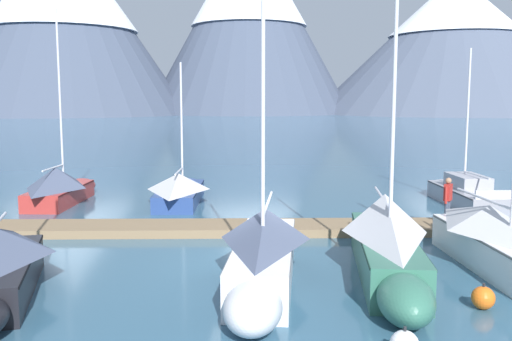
{
  "coord_description": "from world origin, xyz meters",
  "views": [
    {
      "loc": [
        0.57,
        -16.09,
        4.82
      ],
      "look_at": [
        0.0,
        6.0,
        2.0
      ],
      "focal_mm": 39.67,
      "sensor_mm": 36.0,
      "label": 1
    }
  ],
  "objects_px": {
    "sailboat_outer_slip": "(500,243)",
    "person_on_dock": "(448,198)",
    "mooring_buoy_channel_marker": "(483,298)",
    "sailboat_mid_dock_starboard": "(263,252)",
    "sailboat_end_of_dock": "(464,192)",
    "sailboat_nearest_berth": "(61,186)",
    "sailboat_far_berth": "(387,240)",
    "sailboat_mid_dock_port": "(181,188)"
  },
  "relations": [
    {
      "from": "sailboat_mid_dock_starboard",
      "to": "mooring_buoy_channel_marker",
      "type": "bearing_deg",
      "value": -16.48
    },
    {
      "from": "sailboat_mid_dock_starboard",
      "to": "sailboat_far_berth",
      "type": "relative_size",
      "value": 0.91
    },
    {
      "from": "sailboat_mid_dock_starboard",
      "to": "mooring_buoy_channel_marker",
      "type": "height_order",
      "value": "sailboat_mid_dock_starboard"
    },
    {
      "from": "sailboat_far_berth",
      "to": "person_on_dock",
      "type": "distance_m",
      "value": 6.23
    },
    {
      "from": "person_on_dock",
      "to": "sailboat_far_berth",
      "type": "bearing_deg",
      "value": -121.6
    },
    {
      "from": "sailboat_nearest_berth",
      "to": "sailboat_mid_dock_starboard",
      "type": "distance_m",
      "value": 14.93
    },
    {
      "from": "sailboat_end_of_dock",
      "to": "person_on_dock",
      "type": "xyz_separation_m",
      "value": [
        -2.52,
        -5.64,
        0.73
      ]
    },
    {
      "from": "person_on_dock",
      "to": "mooring_buoy_channel_marker",
      "type": "relative_size",
      "value": 2.75
    },
    {
      "from": "sailboat_end_of_dock",
      "to": "sailboat_far_berth",
      "type": "bearing_deg",
      "value": -117.82
    },
    {
      "from": "sailboat_far_berth",
      "to": "sailboat_end_of_dock",
      "type": "bearing_deg",
      "value": 62.18
    },
    {
      "from": "sailboat_mid_dock_starboard",
      "to": "person_on_dock",
      "type": "relative_size",
      "value": 4.98
    },
    {
      "from": "person_on_dock",
      "to": "sailboat_mid_dock_port",
      "type": "bearing_deg",
      "value": 151.72
    },
    {
      "from": "sailboat_far_berth",
      "to": "sailboat_outer_slip",
      "type": "distance_m",
      "value": 3.31
    },
    {
      "from": "sailboat_mid_dock_starboard",
      "to": "mooring_buoy_channel_marker",
      "type": "xyz_separation_m",
      "value": [
        5.08,
        -1.5,
        -0.63
      ]
    },
    {
      "from": "sailboat_mid_dock_port",
      "to": "sailboat_far_berth",
      "type": "xyz_separation_m",
      "value": [
        7.36,
        -11.01,
        0.35
      ]
    },
    {
      "from": "sailboat_nearest_berth",
      "to": "sailboat_outer_slip",
      "type": "distance_m",
      "value": 19.03
    },
    {
      "from": "sailboat_mid_dock_port",
      "to": "sailboat_far_berth",
      "type": "relative_size",
      "value": 0.76
    },
    {
      "from": "sailboat_mid_dock_starboard",
      "to": "sailboat_far_berth",
      "type": "bearing_deg",
      "value": 14.3
    },
    {
      "from": "sailboat_outer_slip",
      "to": "sailboat_end_of_dock",
      "type": "distance_m",
      "value": 10.71
    },
    {
      "from": "mooring_buoy_channel_marker",
      "to": "sailboat_end_of_dock",
      "type": "bearing_deg",
      "value": 73.14
    },
    {
      "from": "sailboat_nearest_berth",
      "to": "sailboat_far_berth",
      "type": "bearing_deg",
      "value": -39.6
    },
    {
      "from": "sailboat_far_berth",
      "to": "mooring_buoy_channel_marker",
      "type": "xyz_separation_m",
      "value": [
        1.75,
        -2.35,
        -0.75
      ]
    },
    {
      "from": "sailboat_mid_dock_port",
      "to": "person_on_dock",
      "type": "relative_size",
      "value": 4.14
    },
    {
      "from": "mooring_buoy_channel_marker",
      "to": "sailboat_outer_slip",
      "type": "bearing_deg",
      "value": 62.35
    },
    {
      "from": "sailboat_outer_slip",
      "to": "person_on_dock",
      "type": "distance_m",
      "value": 4.78
    },
    {
      "from": "sailboat_mid_dock_port",
      "to": "sailboat_outer_slip",
      "type": "xyz_separation_m",
      "value": [
        10.63,
        -10.47,
        0.16
      ]
    },
    {
      "from": "sailboat_mid_dock_port",
      "to": "sailboat_mid_dock_starboard",
      "type": "xyz_separation_m",
      "value": [
        4.03,
        -11.86,
        0.24
      ]
    },
    {
      "from": "sailboat_end_of_dock",
      "to": "sailboat_nearest_berth",
      "type": "bearing_deg",
      "value": -179.08
    },
    {
      "from": "sailboat_far_berth",
      "to": "sailboat_end_of_dock",
      "type": "xyz_separation_m",
      "value": [
        5.78,
        10.94,
        -0.49
      ]
    },
    {
      "from": "sailboat_outer_slip",
      "to": "mooring_buoy_channel_marker",
      "type": "relative_size",
      "value": 12.91
    },
    {
      "from": "person_on_dock",
      "to": "sailboat_outer_slip",
      "type": "bearing_deg",
      "value": -89.97
    },
    {
      "from": "person_on_dock",
      "to": "mooring_buoy_channel_marker",
      "type": "bearing_deg",
      "value": -101.19
    },
    {
      "from": "sailboat_mid_dock_starboard",
      "to": "sailboat_outer_slip",
      "type": "relative_size",
      "value": 1.06
    },
    {
      "from": "sailboat_end_of_dock",
      "to": "person_on_dock",
      "type": "height_order",
      "value": "sailboat_end_of_dock"
    },
    {
      "from": "sailboat_nearest_berth",
      "to": "sailboat_mid_dock_port",
      "type": "distance_m",
      "value": 5.52
    },
    {
      "from": "sailboat_outer_slip",
      "to": "sailboat_nearest_berth",
      "type": "bearing_deg",
      "value": 147.94
    },
    {
      "from": "mooring_buoy_channel_marker",
      "to": "sailboat_mid_dock_starboard",
      "type": "bearing_deg",
      "value": 163.52
    },
    {
      "from": "sailboat_outer_slip",
      "to": "person_on_dock",
      "type": "bearing_deg",
      "value": 90.03
    },
    {
      "from": "sailboat_mid_dock_starboard",
      "to": "sailboat_nearest_berth",
      "type": "bearing_deg",
      "value": 129.67
    },
    {
      "from": "sailboat_mid_dock_starboard",
      "to": "person_on_dock",
      "type": "bearing_deg",
      "value": 43.0
    },
    {
      "from": "sailboat_nearest_berth",
      "to": "mooring_buoy_channel_marker",
      "type": "xyz_separation_m",
      "value": [
        14.61,
        -12.99,
        -0.54
      ]
    },
    {
      "from": "sailboat_nearest_berth",
      "to": "sailboat_mid_dock_port",
      "type": "relative_size",
      "value": 1.27
    }
  ]
}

